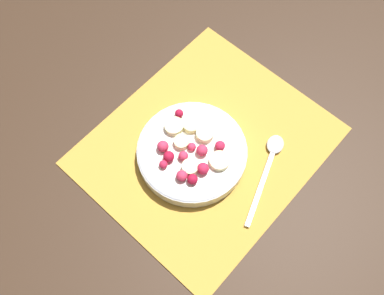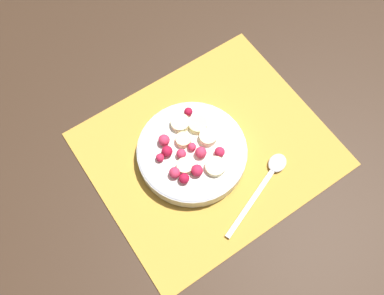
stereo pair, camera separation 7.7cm
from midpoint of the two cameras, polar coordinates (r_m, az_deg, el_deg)
The scene contains 4 objects.
ground_plane at distance 0.82m, azimuth 4.95°, elevation -0.56°, with size 3.00×3.00×0.00m, color #382619.
placemat at distance 0.82m, azimuth 4.97°, elevation -0.48°, with size 0.44×0.37×0.01m.
fruit_bowl at distance 0.79m, azimuth 2.77°, elevation -0.86°, with size 0.20×0.20×0.05m.
spoon at distance 0.81m, azimuth 12.80°, elevation -4.13°, with size 0.19×0.09×0.01m.
Camera 2 is at (-0.22, -0.26, 0.75)m, focal length 40.00 mm.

